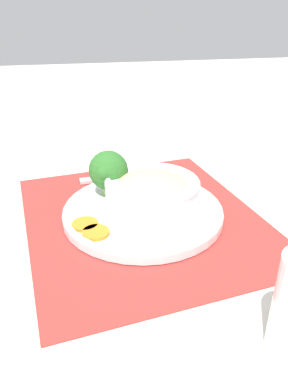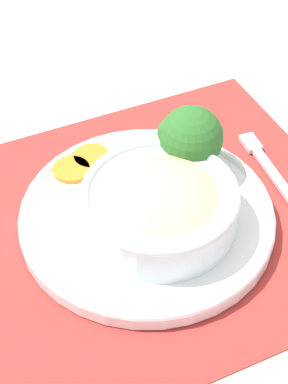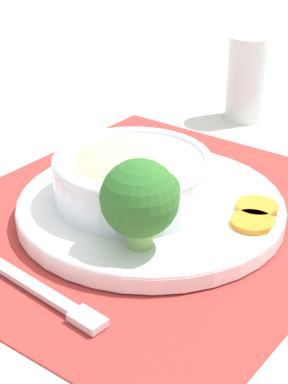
{
  "view_description": "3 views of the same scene",
  "coord_description": "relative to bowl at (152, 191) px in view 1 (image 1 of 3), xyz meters",
  "views": [
    {
      "loc": [
        -0.59,
        0.12,
        0.36
      ],
      "look_at": [
        0.02,
        -0.01,
        0.04
      ],
      "focal_mm": 35.0,
      "sensor_mm": 36.0,
      "label": 1
    },
    {
      "loc": [
        -0.15,
        -0.48,
        0.56
      ],
      "look_at": [
        0.0,
        0.01,
        0.04
      ],
      "focal_mm": 60.0,
      "sensor_mm": 36.0,
      "label": 2
    },
    {
      "loc": [
        0.44,
        0.43,
        0.35
      ],
      "look_at": [
        0.01,
        0.0,
        0.04
      ],
      "focal_mm": 60.0,
      "sensor_mm": 36.0,
      "label": 3
    }
  ],
  "objects": [
    {
      "name": "bowl",
      "position": [
        0.0,
        0.0,
        0.0
      ],
      "size": [
        0.17,
        0.17,
        0.06
      ],
      "color": "silver",
      "rests_on": "plate"
    },
    {
      "name": "placemat",
      "position": [
        -0.01,
        0.02,
        -0.05
      ],
      "size": [
        0.53,
        0.48,
        0.0
      ],
      "color": "#B2332D",
      "rests_on": "ground_plane"
    },
    {
      "name": "carrot_slice_near",
      "position": [
        -0.05,
        0.13,
        -0.03
      ],
      "size": [
        0.04,
        0.04,
        0.01
      ],
      "color": "orange",
      "rests_on": "plate"
    },
    {
      "name": "plate",
      "position": [
        -0.01,
        0.02,
        -0.04
      ],
      "size": [
        0.29,
        0.29,
        0.02
      ],
      "color": "white",
      "rests_on": "placemat"
    },
    {
      "name": "fork",
      "position": [
        0.16,
        0.05,
        -0.04
      ],
      "size": [
        0.02,
        0.18,
        0.01
      ],
      "rotation": [
        0.0,
        0.0,
        0.04
      ],
      "color": "silver",
      "rests_on": "placemat"
    },
    {
      "name": "ground_plane",
      "position": [
        -0.01,
        0.02,
        -0.05
      ],
      "size": [
        4.0,
        4.0,
        0.0
      ],
      "primitive_type": "plane",
      "color": "beige"
    },
    {
      "name": "broccoli_floret",
      "position": [
        0.06,
        0.07,
        0.02
      ],
      "size": [
        0.08,
        0.08,
        0.09
      ],
      "color": "#84AD5B",
      "rests_on": "plate"
    },
    {
      "name": "carrot_slice_middle",
      "position": [
        -0.08,
        0.11,
        -0.03
      ],
      "size": [
        0.04,
        0.04,
        0.01
      ],
      "color": "orange",
      "rests_on": "plate"
    }
  ]
}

